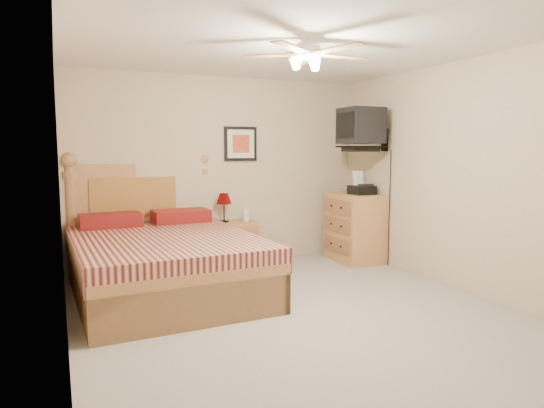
{
  "coord_description": "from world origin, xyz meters",
  "views": [
    {
      "loc": [
        -2.02,
        -3.97,
        1.54
      ],
      "look_at": [
        0.15,
        0.9,
        0.94
      ],
      "focal_mm": 32.0,
      "sensor_mm": 36.0,
      "label": 1
    }
  ],
  "objects": [
    {
      "name": "floor",
      "position": [
        0.0,
        0.0,
        0.0
      ],
      "size": [
        4.5,
        4.5,
        0.0
      ],
      "primitive_type": "plane",
      "color": "gray",
      "rests_on": "ground"
    },
    {
      "name": "ceiling",
      "position": [
        0.0,
        0.0,
        2.5
      ],
      "size": [
        4.0,
        4.5,
        0.04
      ],
      "primitive_type": "cube",
      "color": "white",
      "rests_on": "ground"
    },
    {
      "name": "wall_back",
      "position": [
        0.0,
        2.25,
        1.25
      ],
      "size": [
        4.0,
        0.04,
        2.5
      ],
      "primitive_type": "cube",
      "color": "tan",
      "rests_on": "ground"
    },
    {
      "name": "wall_front",
      "position": [
        0.0,
        -2.25,
        1.25
      ],
      "size": [
        4.0,
        0.04,
        2.5
      ],
      "primitive_type": "cube",
      "color": "tan",
      "rests_on": "ground"
    },
    {
      "name": "wall_left",
      "position": [
        -2.0,
        0.0,
        1.25
      ],
      "size": [
        0.04,
        4.5,
        2.5
      ],
      "primitive_type": "cube",
      "color": "tan",
      "rests_on": "ground"
    },
    {
      "name": "wall_right",
      "position": [
        2.0,
        0.0,
        1.25
      ],
      "size": [
        0.04,
        4.5,
        2.5
      ],
      "primitive_type": "cube",
      "color": "tan",
      "rests_on": "ground"
    },
    {
      "name": "bed",
      "position": [
        -1.01,
        1.12,
        0.76
      ],
      "size": [
        1.88,
        2.41,
        1.52
      ],
      "primitive_type": null,
      "rotation": [
        0.0,
        0.0,
        0.04
      ],
      "color": "#9E6A36",
      "rests_on": "ground"
    },
    {
      "name": "nightstand",
      "position": [
        0.11,
        2.0,
        0.3
      ],
      "size": [
        0.56,
        0.43,
        0.59
      ],
      "primitive_type": "cube",
      "rotation": [
        0.0,
        0.0,
        -0.03
      ],
      "color": "#A67B3A",
      "rests_on": "ground"
    },
    {
      "name": "table_lamp",
      "position": [
        -0.02,
        2.08,
        0.78
      ],
      "size": [
        0.21,
        0.21,
        0.38
      ],
      "primitive_type": null,
      "rotation": [
        0.0,
        0.0,
        -0.03
      ],
      "color": "#520202",
      "rests_on": "nightstand"
    },
    {
      "name": "lotion_bottle",
      "position": [
        0.25,
        1.99,
        0.7
      ],
      "size": [
        0.09,
        0.09,
        0.22
      ],
      "primitive_type": "imported",
      "rotation": [
        0.0,
        0.0,
        0.04
      ],
      "color": "white",
      "rests_on": "nightstand"
    },
    {
      "name": "framed_picture",
      "position": [
        0.27,
        2.23,
        1.62
      ],
      "size": [
        0.46,
        0.04,
        0.46
      ],
      "primitive_type": "cube",
      "color": "black",
      "rests_on": "wall_back"
    },
    {
      "name": "dresser",
      "position": [
        1.73,
        1.63,
        0.47
      ],
      "size": [
        0.57,
        0.81,
        0.94
      ],
      "primitive_type": "cube",
      "rotation": [
        0.0,
        0.0,
        -0.03
      ],
      "color": "#C27F46",
      "rests_on": "ground"
    },
    {
      "name": "fax_machine",
      "position": [
        1.77,
        1.54,
        1.09
      ],
      "size": [
        0.3,
        0.32,
        0.32
      ],
      "primitive_type": null,
      "rotation": [
        0.0,
        0.0,
        -0.0
      ],
      "color": "black",
      "rests_on": "dresser"
    },
    {
      "name": "magazine_lower",
      "position": [
        1.75,
        1.93,
        0.95
      ],
      "size": [
        0.19,
        0.24,
        0.02
      ],
      "primitive_type": "imported",
      "rotation": [
        0.0,
        0.0,
        0.05
      ],
      "color": "beige",
      "rests_on": "dresser"
    },
    {
      "name": "magazine_upper",
      "position": [
        1.75,
        1.95,
        0.97
      ],
      "size": [
        0.26,
        0.32,
        0.02
      ],
      "primitive_type": "imported",
      "rotation": [
        0.0,
        0.0,
        -0.2
      ],
      "color": "tan",
      "rests_on": "magazine_lower"
    },
    {
      "name": "wall_tv",
      "position": [
        1.75,
        1.34,
        1.81
      ],
      "size": [
        0.56,
        0.46,
        0.58
      ],
      "primitive_type": null,
      "color": "black",
      "rests_on": "wall_right"
    },
    {
      "name": "ceiling_fan",
      "position": [
        0.0,
        -0.2,
        2.36
      ],
      "size": [
        1.14,
        1.14,
        0.28
      ],
      "primitive_type": null,
      "color": "silver",
      "rests_on": "ceiling"
    }
  ]
}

